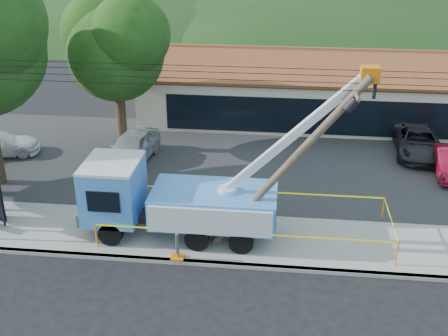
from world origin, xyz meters
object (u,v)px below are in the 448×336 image
car_silver (133,163)px  car_red (448,176)px  utility_truck (174,198)px  car_dark (416,155)px  leaning_pole (294,158)px

car_silver → car_red: size_ratio=1.18×
utility_truck → car_dark: size_ratio=2.20×
utility_truck → car_red: size_ratio=2.84×
leaning_pole → car_dark: size_ratio=1.42×
utility_truck → car_red: 15.18m
utility_truck → car_dark: bearing=40.1°
utility_truck → car_dark: utility_truck is taller
utility_truck → car_silver: (-3.78, 7.20, -1.83)m
leaning_pole → car_dark: bearing=56.2°
car_silver → car_red: (16.88, 0.27, 0.00)m
car_silver → car_red: car_silver is taller
utility_truck → car_silver: 8.34m
utility_truck → car_silver: utility_truck is taller
car_dark → car_red: bearing=-62.3°
leaning_pole → car_dark: 13.48m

